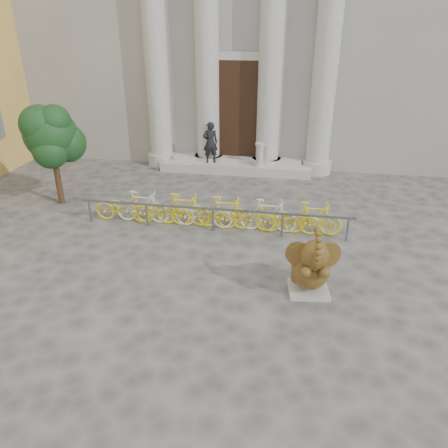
% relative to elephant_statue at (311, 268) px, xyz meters
% --- Properties ---
extents(ground, '(80.00, 80.00, 0.00)m').
position_rel_elephant_statue_xyz_m(ground, '(-2.86, -1.17, -0.65)').
color(ground, '#474442').
rests_on(ground, ground).
extents(classical_building, '(22.00, 10.70, 12.00)m').
position_rel_elephant_statue_xyz_m(classical_building, '(-2.86, 13.77, 5.33)').
color(classical_building, gray).
rests_on(classical_building, ground).
extents(entrance_steps, '(6.00, 1.20, 0.36)m').
position_rel_elephant_statue_xyz_m(entrance_steps, '(-2.86, 8.23, -0.47)').
color(entrance_steps, '#A8A59E').
rests_on(entrance_steps, ground).
extents(elephant_statue, '(1.19, 1.37, 1.79)m').
position_rel_elephant_statue_xyz_m(elephant_statue, '(0.00, 0.00, 0.00)').
color(elephant_statue, '#A8A59E').
rests_on(elephant_statue, ground).
extents(bike_rack, '(8.00, 0.53, 1.00)m').
position_rel_elephant_statue_xyz_m(bike_rack, '(-2.76, 2.97, -0.15)').
color(bike_rack, slate).
rests_on(bike_rack, ground).
extents(tree, '(1.90, 1.73, 3.29)m').
position_rel_elephant_statue_xyz_m(tree, '(-8.15, 3.96, 1.64)').
color(tree, '#332114').
rests_on(tree, ground).
extents(pedestrian, '(0.68, 0.55, 1.63)m').
position_rel_elephant_statue_xyz_m(pedestrian, '(-3.87, 8.10, 0.52)').
color(pedestrian, black).
rests_on(pedestrian, entrance_steps).
extents(balustrade_post, '(0.38, 0.38, 0.93)m').
position_rel_elephant_statue_xyz_m(balustrade_post, '(-1.88, 7.93, 0.14)').
color(balustrade_post, '#A8A59E').
rests_on(balustrade_post, entrance_steps).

